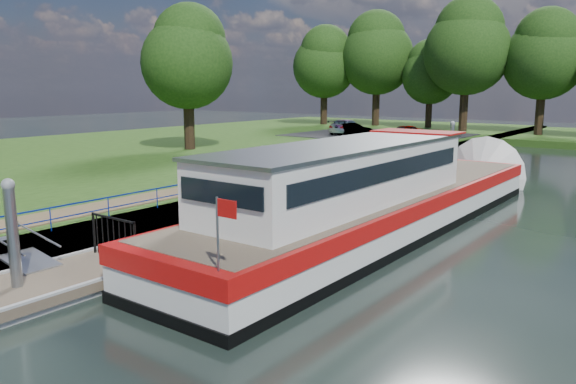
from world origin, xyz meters
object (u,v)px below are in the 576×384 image
Objects in this scene: barge at (387,198)px; car_b at (353,130)px; car_a at (404,132)px; car_c at (346,127)px; pontoon at (331,202)px.

car_b is (-15.68, 24.23, 0.29)m from barge.
car_c is (-6.42, 1.76, 0.08)m from car_a.
car_a is 1.02× the size of car_b.
car_a reaches higher than pontoon.
car_a is (-7.17, 21.93, 1.23)m from pontoon.
pontoon is 4.18m from barge.
car_a is 4.93m from car_b.
pontoon is 1.42× the size of barge.
pontoon is 23.10m from car_a.
barge reaches higher than car_a.
pontoon is at bearing -157.69° from car_b.
car_b is at bearing 118.44° from pontoon.
pontoon is at bearing 151.75° from barge.
barge is at bearing -153.24° from car_b.
car_c reaches higher than car_b.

